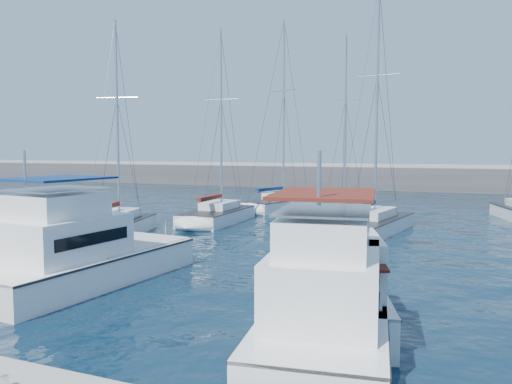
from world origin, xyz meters
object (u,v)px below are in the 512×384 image
at_px(sailboat_mid_b, 218,215).
at_px(sailboat_back_b, 344,205).
at_px(motor_yacht_stbd_outer, 344,292).
at_px(motor_yacht_port_outer, 14,247).
at_px(motor_yacht_port_inner, 77,256).
at_px(motor_yacht_stbd_inner, 327,309).
at_px(sailboat_back_a, 279,204).
at_px(sailboat_mid_d, 370,225).
at_px(sailboat_mid_a, 116,227).

xyz_separation_m(sailboat_mid_b, sailboat_back_b, (7.20, 10.17, 0.01)).
bearing_deg(motor_yacht_stbd_outer, motor_yacht_port_outer, 158.19).
height_order(motor_yacht_port_inner, sailboat_mid_b, sailboat_mid_b).
height_order(motor_yacht_stbd_inner, sailboat_back_a, sailboat_back_a).
distance_m(sailboat_mid_d, sailboat_back_a, 13.48).
relative_size(motor_yacht_port_inner, sailboat_mid_a, 0.71).
bearing_deg(motor_yacht_port_outer, motor_yacht_port_inner, -22.21).
relative_size(sailboat_mid_b, sailboat_mid_d, 0.89).
distance_m(motor_yacht_port_outer, sailboat_back_a, 25.30).
height_order(motor_yacht_stbd_inner, motor_yacht_stbd_outer, motor_yacht_stbd_inner).
xyz_separation_m(motor_yacht_stbd_outer, sailboat_back_a, (-11.60, 26.52, -0.38)).
bearing_deg(sailboat_back_b, motor_yacht_port_outer, -124.26).
height_order(sailboat_mid_a, sailboat_back_a, sailboat_back_a).
bearing_deg(sailboat_mid_b, motor_yacht_stbd_inner, -57.86).
bearing_deg(motor_yacht_port_inner, motor_yacht_port_outer, 171.33).
distance_m(motor_yacht_stbd_outer, sailboat_mid_a, 19.70).
xyz_separation_m(motor_yacht_stbd_outer, sailboat_mid_d, (-2.00, 17.06, -0.42)).
xyz_separation_m(motor_yacht_port_outer, motor_yacht_port_inner, (4.69, -1.20, 0.19)).
distance_m(motor_yacht_port_outer, sailboat_mid_d, 20.53).
bearing_deg(motor_yacht_port_inner, sailboat_back_a, 97.60).
distance_m(sailboat_mid_a, sailboat_back_a, 16.92).
height_order(motor_yacht_port_outer, sailboat_mid_d, sailboat_mid_d).
xyz_separation_m(sailboat_mid_b, sailboat_back_a, (1.59, 8.90, 0.04)).
height_order(motor_yacht_stbd_outer, sailboat_mid_b, sailboat_mid_b).
distance_m(motor_yacht_stbd_outer, sailboat_mid_b, 22.02).
bearing_deg(motor_yacht_stbd_outer, motor_yacht_port_inner, 162.11).
bearing_deg(motor_yacht_stbd_inner, sailboat_back_a, 103.74).
relative_size(motor_yacht_stbd_inner, sailboat_back_b, 0.58).
height_order(motor_yacht_stbd_inner, sailboat_mid_d, sailboat_mid_d).
height_order(motor_yacht_port_inner, sailboat_mid_d, sailboat_mid_d).
height_order(sailboat_mid_d, sailboat_back_b, sailboat_mid_d).
height_order(motor_yacht_port_outer, motor_yacht_stbd_inner, motor_yacht_stbd_inner).
relative_size(motor_yacht_stbd_outer, sailboat_back_a, 0.43).
relative_size(motor_yacht_port_inner, sailboat_back_a, 0.57).
distance_m(motor_yacht_stbd_inner, sailboat_mid_b, 24.01).
relative_size(sailboat_mid_a, sailboat_mid_b, 0.95).
xyz_separation_m(sailboat_mid_a, sailboat_mid_d, (14.73, 6.66, 0.00)).
bearing_deg(sailboat_mid_a, motor_yacht_port_outer, -96.34).
distance_m(sailboat_mid_b, sailboat_back_a, 9.04).
xyz_separation_m(motor_yacht_port_inner, sailboat_mid_a, (-6.03, 10.09, -0.61)).
relative_size(sailboat_mid_b, sailboat_back_a, 0.85).
xyz_separation_m(motor_yacht_stbd_inner, sailboat_mid_d, (-2.07, 19.45, -0.61)).
distance_m(sailboat_back_a, sailboat_back_b, 5.76).
height_order(sailboat_mid_d, sailboat_back_a, sailboat_back_a).
bearing_deg(sailboat_mid_b, sailboat_mid_a, -117.50).
bearing_deg(motor_yacht_stbd_inner, sailboat_mid_d, 87.83).
distance_m(motor_yacht_stbd_inner, sailboat_mid_d, 19.57).
bearing_deg(sailboat_mid_d, motor_yacht_port_inner, -107.38).
xyz_separation_m(sailboat_mid_a, sailboat_back_b, (10.75, 17.39, 0.01)).
xyz_separation_m(motor_yacht_port_outer, sailboat_mid_d, (13.39, 15.55, -0.42)).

